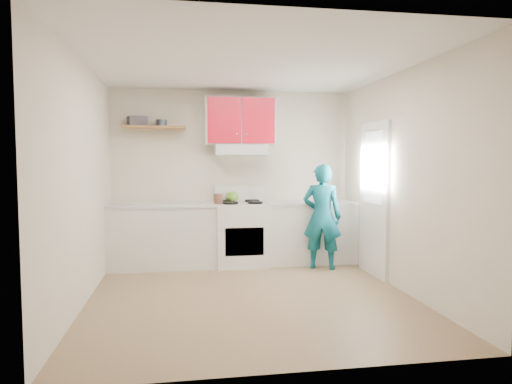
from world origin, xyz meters
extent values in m
plane|color=brown|center=(0.00, 0.00, 0.00)|extent=(3.80, 3.80, 0.00)
cube|color=white|center=(0.00, 0.00, 2.60)|extent=(3.60, 3.80, 0.04)
cube|color=beige|center=(0.00, 1.90, 1.30)|extent=(3.60, 0.04, 2.60)
cube|color=beige|center=(0.00, -1.90, 1.30)|extent=(3.60, 0.04, 2.60)
cube|color=beige|center=(-1.80, 0.00, 1.30)|extent=(0.04, 3.80, 2.60)
cube|color=beige|center=(1.80, 0.00, 1.30)|extent=(0.04, 3.80, 2.60)
cube|color=white|center=(1.78, 0.70, 1.02)|extent=(0.05, 0.85, 2.05)
cube|color=white|center=(1.75, 0.70, 1.45)|extent=(0.01, 0.55, 0.95)
cube|color=silver|center=(-1.04, 1.60, 0.45)|extent=(1.52, 0.60, 0.90)
cube|color=silver|center=(1.14, 1.60, 0.45)|extent=(1.32, 0.60, 0.90)
cube|color=white|center=(0.10, 1.57, 0.46)|extent=(0.76, 0.65, 0.92)
cube|color=silver|center=(0.10, 1.68, 1.70)|extent=(0.76, 0.44, 0.15)
cube|color=#B30F20|center=(0.10, 1.73, 2.12)|extent=(1.02, 0.33, 0.70)
cube|color=brown|center=(-1.15, 1.75, 2.02)|extent=(0.90, 0.30, 0.04)
cube|color=#383136|center=(-1.39, 1.72, 2.10)|extent=(0.30, 0.26, 0.13)
cylinder|color=#333D4C|center=(-1.04, 1.77, 2.09)|extent=(0.21, 0.21, 0.10)
ellipsoid|color=#5C8E28|center=(-0.03, 1.71, 1.00)|extent=(0.23, 0.23, 0.16)
cylinder|color=#4B2D20|center=(-0.25, 1.51, 0.98)|extent=(0.18, 0.18, 0.16)
cube|color=olive|center=(0.82, 1.58, 0.91)|extent=(0.37, 0.29, 0.02)
cube|color=red|center=(1.40, 1.58, 0.90)|extent=(0.32, 0.28, 0.01)
imported|color=#0B5664|center=(1.20, 1.16, 0.75)|extent=(0.64, 0.54, 1.50)
camera|label=1|loc=(-0.75, -5.04, 1.55)|focal=32.01mm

